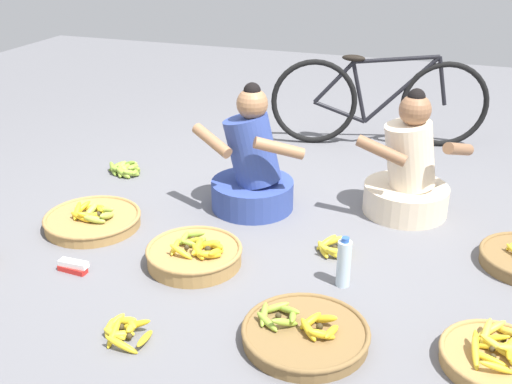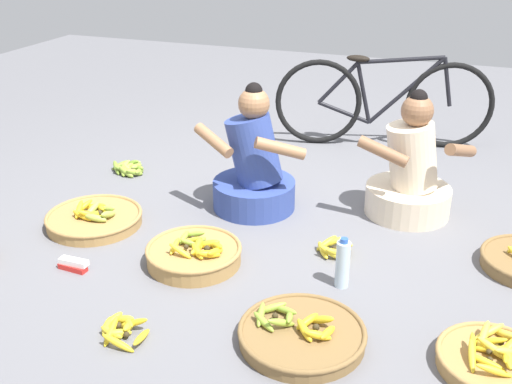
{
  "view_description": "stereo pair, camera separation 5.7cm",
  "coord_description": "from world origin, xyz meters",
  "px_view_note": "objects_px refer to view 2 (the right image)",
  "views": [
    {
      "loc": [
        1.0,
        -3.05,
        1.72
      ],
      "look_at": [
        0.0,
        -0.2,
        0.35
      ],
      "focal_mm": 43.34,
      "sensor_mm": 36.0,
      "label": 1
    },
    {
      "loc": [
        1.05,
        -3.03,
        1.72
      ],
      "look_at": [
        0.0,
        -0.2,
        0.35
      ],
      "focal_mm": 43.34,
      "sensor_mm": 36.0,
      "label": 2
    }
  ],
  "objects_px": {
    "bicycle_leaning": "(383,102)",
    "banana_basket_near_vendor": "(495,360)",
    "banana_basket_mid_right": "(301,334)",
    "loose_bananas_near_bicycle": "(335,248)",
    "vendor_woman_behind": "(410,176)",
    "loose_bananas_back_left": "(122,329)",
    "water_bottle": "(343,264)",
    "banana_basket_back_right": "(94,218)",
    "loose_bananas_front_left": "(129,168)",
    "banana_basket_back_center": "(194,254)",
    "packet_carton_stack": "(73,265)",
    "vendor_woman_front": "(254,170)"
  },
  "relations": [
    {
      "from": "bicycle_leaning",
      "to": "banana_basket_back_right",
      "type": "distance_m",
      "value": 2.44
    },
    {
      "from": "banana_basket_mid_right",
      "to": "banana_basket_near_vendor",
      "type": "xyz_separation_m",
      "value": [
        0.8,
        0.11,
        0.01
      ]
    },
    {
      "from": "banana_basket_back_center",
      "to": "loose_bananas_front_left",
      "type": "xyz_separation_m",
      "value": [
        -0.99,
        0.99,
        -0.03
      ]
    },
    {
      "from": "vendor_woman_front",
      "to": "banana_basket_mid_right",
      "type": "xyz_separation_m",
      "value": [
        0.67,
        -1.19,
        -0.22
      ]
    },
    {
      "from": "banana_basket_back_center",
      "to": "loose_bananas_back_left",
      "type": "relative_size",
      "value": 2.05
    },
    {
      "from": "loose_bananas_front_left",
      "to": "water_bottle",
      "type": "relative_size",
      "value": 1.06
    },
    {
      "from": "loose_bananas_back_left",
      "to": "bicycle_leaning",
      "type": "bearing_deg",
      "value": 77.39
    },
    {
      "from": "vendor_woman_behind",
      "to": "loose_bananas_front_left",
      "type": "bearing_deg",
      "value": -179.39
    },
    {
      "from": "vendor_woman_behind",
      "to": "banana_basket_back_right",
      "type": "bearing_deg",
      "value": -154.84
    },
    {
      "from": "vendor_woman_front",
      "to": "banana_basket_back_right",
      "type": "bearing_deg",
      "value": -145.3
    },
    {
      "from": "banana_basket_back_center",
      "to": "water_bottle",
      "type": "distance_m",
      "value": 0.8
    },
    {
      "from": "vendor_woman_behind",
      "to": "banana_basket_mid_right",
      "type": "distance_m",
      "value": 1.48
    },
    {
      "from": "banana_basket_near_vendor",
      "to": "banana_basket_back_right",
      "type": "bearing_deg",
      "value": 167.06
    },
    {
      "from": "loose_bananas_near_bicycle",
      "to": "banana_basket_mid_right",
      "type": "bearing_deg",
      "value": -86.55
    },
    {
      "from": "loose_bananas_front_left",
      "to": "loose_bananas_near_bicycle",
      "type": "bearing_deg",
      "value": -20.44
    },
    {
      "from": "water_bottle",
      "to": "banana_basket_back_right",
      "type": "bearing_deg",
      "value": 175.09
    },
    {
      "from": "water_bottle",
      "to": "banana_basket_near_vendor",
      "type": "bearing_deg",
      "value": -28.06
    },
    {
      "from": "vendor_woman_behind",
      "to": "loose_bananas_near_bicycle",
      "type": "xyz_separation_m",
      "value": [
        -0.3,
        -0.64,
        -0.22
      ]
    },
    {
      "from": "loose_bananas_back_left",
      "to": "loose_bananas_near_bicycle",
      "type": "distance_m",
      "value": 1.26
    },
    {
      "from": "vendor_woman_front",
      "to": "vendor_woman_behind",
      "type": "height_order",
      "value": "vendor_woman_front"
    },
    {
      "from": "banana_basket_mid_right",
      "to": "loose_bananas_near_bicycle",
      "type": "bearing_deg",
      "value": 93.45
    },
    {
      "from": "bicycle_leaning",
      "to": "vendor_woman_front",
      "type": "bearing_deg",
      "value": -110.72
    },
    {
      "from": "vendor_woman_front",
      "to": "loose_bananas_front_left",
      "type": "height_order",
      "value": "vendor_woman_front"
    },
    {
      "from": "banana_basket_mid_right",
      "to": "packet_carton_stack",
      "type": "xyz_separation_m",
      "value": [
        -1.3,
        0.15,
        -0.01
      ]
    },
    {
      "from": "vendor_woman_front",
      "to": "vendor_woman_behind",
      "type": "distance_m",
      "value": 0.96
    },
    {
      "from": "loose_bananas_near_bicycle",
      "to": "water_bottle",
      "type": "distance_m",
      "value": 0.34
    },
    {
      "from": "banana_basket_mid_right",
      "to": "packet_carton_stack",
      "type": "bearing_deg",
      "value": 173.21
    },
    {
      "from": "banana_basket_back_right",
      "to": "loose_bananas_front_left",
      "type": "relative_size",
      "value": 2.0
    },
    {
      "from": "vendor_woman_behind",
      "to": "banana_basket_near_vendor",
      "type": "height_order",
      "value": "vendor_woman_behind"
    },
    {
      "from": "vendor_woman_behind",
      "to": "loose_bananas_back_left",
      "type": "bearing_deg",
      "value": -121.34
    },
    {
      "from": "banana_basket_back_center",
      "to": "loose_bananas_back_left",
      "type": "height_order",
      "value": "banana_basket_back_center"
    },
    {
      "from": "bicycle_leaning",
      "to": "packet_carton_stack",
      "type": "bearing_deg",
      "value": -115.27
    },
    {
      "from": "banana_basket_near_vendor",
      "to": "loose_bananas_back_left",
      "type": "xyz_separation_m",
      "value": [
        -1.56,
        -0.34,
        -0.02
      ]
    },
    {
      "from": "banana_basket_back_right",
      "to": "loose_bananas_front_left",
      "type": "xyz_separation_m",
      "value": [
        -0.24,
        0.8,
        -0.01
      ]
    },
    {
      "from": "bicycle_leaning",
      "to": "loose_bananas_near_bicycle",
      "type": "relative_size",
      "value": 7.3
    },
    {
      "from": "bicycle_leaning",
      "to": "loose_bananas_near_bicycle",
      "type": "bearing_deg",
      "value": -87.54
    },
    {
      "from": "loose_bananas_back_left",
      "to": "vendor_woman_front",
      "type": "bearing_deg",
      "value": 86.16
    },
    {
      "from": "banana_basket_near_vendor",
      "to": "packet_carton_stack",
      "type": "distance_m",
      "value": 2.09
    },
    {
      "from": "loose_bananas_back_left",
      "to": "water_bottle",
      "type": "bearing_deg",
      "value": 41.24
    },
    {
      "from": "bicycle_leaning",
      "to": "water_bottle",
      "type": "bearing_deg",
      "value": -84.94
    },
    {
      "from": "loose_bananas_front_left",
      "to": "loose_bananas_near_bicycle",
      "type": "relative_size",
      "value": 1.26
    },
    {
      "from": "bicycle_leaning",
      "to": "loose_bananas_front_left",
      "type": "relative_size",
      "value": 5.77
    },
    {
      "from": "banana_basket_back_center",
      "to": "loose_bananas_front_left",
      "type": "bearing_deg",
      "value": 135.19
    },
    {
      "from": "bicycle_leaning",
      "to": "banana_basket_near_vendor",
      "type": "bearing_deg",
      "value": -69.94
    },
    {
      "from": "vendor_woman_front",
      "to": "banana_basket_mid_right",
      "type": "bearing_deg",
      "value": -60.61
    },
    {
      "from": "bicycle_leaning",
      "to": "water_bottle",
      "type": "xyz_separation_m",
      "value": [
        0.19,
        -2.14,
        -0.23
      ]
    },
    {
      "from": "banana_basket_near_vendor",
      "to": "packet_carton_stack",
      "type": "xyz_separation_m",
      "value": [
        -2.09,
        0.05,
        -0.02
      ]
    },
    {
      "from": "loose_bananas_front_left",
      "to": "packet_carton_stack",
      "type": "xyz_separation_m",
      "value": [
        0.42,
        -1.27,
        -0.0
      ]
    },
    {
      "from": "banana_basket_back_right",
      "to": "loose_bananas_front_left",
      "type": "height_order",
      "value": "banana_basket_back_right"
    },
    {
      "from": "vendor_woman_front",
      "to": "loose_bananas_back_left",
      "type": "distance_m",
      "value": 1.44
    }
  ]
}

